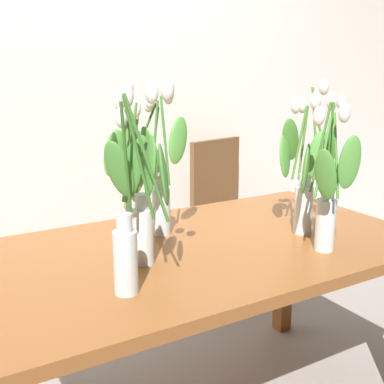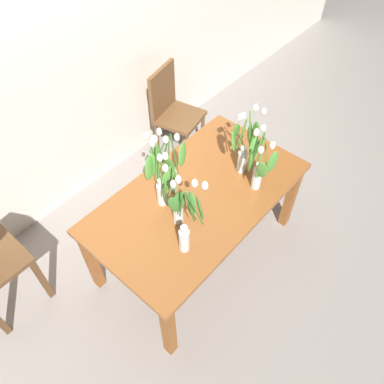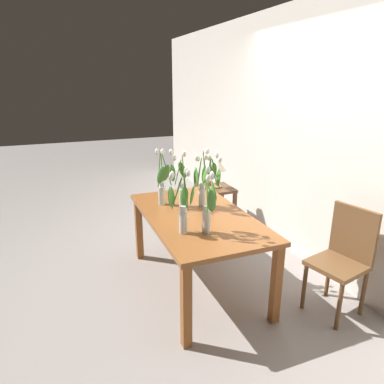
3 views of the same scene
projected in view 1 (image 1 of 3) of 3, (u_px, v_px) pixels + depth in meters
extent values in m
cube|color=silver|center=(77.00, 69.00, 2.70)|extent=(9.00, 0.10, 2.70)
cube|color=brown|center=(203.00, 250.00, 1.74)|extent=(1.60, 0.90, 0.04)
cube|color=brown|center=(284.00, 268.00, 2.52)|extent=(0.07, 0.07, 0.70)
cylinder|color=silver|center=(325.00, 225.00, 1.66)|extent=(0.07, 0.07, 0.18)
cylinder|color=silver|center=(328.00, 192.00, 1.63)|extent=(0.04, 0.04, 0.05)
cylinder|color=silver|center=(325.00, 233.00, 1.66)|extent=(0.06, 0.06, 0.11)
cylinder|color=#478433|center=(320.00, 148.00, 1.60)|extent=(0.04, 0.05, 0.30)
ellipsoid|color=white|center=(316.00, 101.00, 1.57)|extent=(0.04, 0.04, 0.06)
ellipsoid|color=#4C8E38|center=(306.00, 169.00, 1.60)|extent=(0.09, 0.07, 0.18)
cylinder|color=#478433|center=(336.00, 156.00, 1.55)|extent=(0.04, 0.08, 0.27)
ellipsoid|color=white|center=(344.00, 113.00, 1.48)|extent=(0.04, 0.04, 0.06)
ellipsoid|color=#4C8E38|center=(349.00, 162.00, 1.51)|extent=(0.09, 0.05, 0.18)
cylinder|color=#478433|center=(323.00, 157.00, 1.55)|extent=(0.10, 0.05, 0.25)
ellipsoid|color=white|center=(319.00, 116.00, 1.47)|extent=(0.04, 0.04, 0.06)
ellipsoid|color=#4C8E38|center=(326.00, 175.00, 1.51)|extent=(0.08, 0.07, 0.18)
cylinder|color=#478433|center=(330.00, 148.00, 1.62)|extent=(0.03, 0.04, 0.30)
ellipsoid|color=white|center=(332.00, 101.00, 1.60)|extent=(0.04, 0.04, 0.06)
ellipsoid|color=#4C8E38|center=(319.00, 155.00, 1.67)|extent=(0.10, 0.07, 0.18)
cylinder|color=silver|center=(161.00, 211.00, 1.82)|extent=(0.07, 0.07, 0.18)
cylinder|color=silver|center=(161.00, 182.00, 1.79)|extent=(0.04, 0.04, 0.05)
cylinder|color=silver|center=(161.00, 219.00, 1.82)|extent=(0.06, 0.06, 0.11)
cylinder|color=#3D752D|center=(154.00, 143.00, 1.80)|extent=(0.01, 0.08, 0.27)
ellipsoid|color=white|center=(148.00, 104.00, 1.79)|extent=(0.04, 0.04, 0.06)
ellipsoid|color=#4C8E38|center=(142.00, 153.00, 1.83)|extent=(0.08, 0.04, 0.17)
cylinder|color=#3D752D|center=(155.00, 143.00, 1.74)|extent=(0.04, 0.02, 0.30)
ellipsoid|color=white|center=(150.00, 100.00, 1.69)|extent=(0.04, 0.04, 0.06)
ellipsoid|color=#4C8E38|center=(151.00, 150.00, 1.69)|extent=(0.07, 0.10, 0.18)
cylinder|color=#3D752D|center=(165.00, 141.00, 1.72)|extent=(0.01, 0.06, 0.32)
ellipsoid|color=white|center=(168.00, 96.00, 1.66)|extent=(0.04, 0.04, 0.06)
ellipsoid|color=#4C8E38|center=(178.00, 140.00, 1.71)|extent=(0.12, 0.05, 0.18)
cylinder|color=#3D752D|center=(141.00, 141.00, 1.77)|extent=(0.09, 0.10, 0.28)
ellipsoid|color=white|center=(123.00, 99.00, 1.75)|extent=(0.04, 0.04, 0.06)
ellipsoid|color=#4C8E38|center=(128.00, 143.00, 1.76)|extent=(0.08, 0.08, 0.18)
cylinder|color=silver|center=(303.00, 210.00, 1.83)|extent=(0.07, 0.07, 0.18)
cylinder|color=silver|center=(305.00, 181.00, 1.81)|extent=(0.04, 0.04, 0.05)
cylinder|color=silver|center=(303.00, 218.00, 1.84)|extent=(0.06, 0.06, 0.11)
cylinder|color=#56933D|center=(303.00, 144.00, 1.80)|extent=(0.01, 0.04, 0.28)
ellipsoid|color=white|center=(302.00, 105.00, 1.78)|extent=(0.04, 0.04, 0.06)
ellipsoid|color=#4C8E38|center=(290.00, 140.00, 1.82)|extent=(0.12, 0.06, 0.18)
cylinder|color=#56933D|center=(324.00, 142.00, 1.78)|extent=(0.11, 0.05, 0.28)
ellipsoid|color=white|center=(342.00, 102.00, 1.76)|extent=(0.04, 0.04, 0.06)
ellipsoid|color=#4C8E38|center=(330.00, 149.00, 1.83)|extent=(0.05, 0.08, 0.18)
cylinder|color=#56933D|center=(299.00, 144.00, 1.79)|extent=(0.02, 0.05, 0.28)
ellipsoid|color=white|center=(296.00, 105.00, 1.77)|extent=(0.04, 0.04, 0.06)
ellipsoid|color=#4C8E38|center=(285.00, 155.00, 1.81)|extent=(0.09, 0.08, 0.18)
cylinder|color=#56933D|center=(315.00, 135.00, 1.77)|extent=(0.05, 0.02, 0.35)
ellipsoid|color=white|center=(324.00, 87.00, 1.74)|extent=(0.04, 0.04, 0.06)
ellipsoid|color=#4C8E38|center=(320.00, 155.00, 1.83)|extent=(0.05, 0.08, 0.17)
cylinder|color=silver|center=(126.00, 263.00, 1.33)|extent=(0.07, 0.07, 0.18)
cylinder|color=silver|center=(124.00, 223.00, 1.31)|extent=(0.04, 0.04, 0.05)
cylinder|color=silver|center=(126.00, 273.00, 1.34)|extent=(0.06, 0.06, 0.11)
cylinder|color=#3D752D|center=(139.00, 159.00, 1.28)|extent=(0.08, 0.01, 0.34)
ellipsoid|color=white|center=(152.00, 92.00, 1.26)|extent=(0.04, 0.04, 0.06)
ellipsoid|color=#427F33|center=(150.00, 167.00, 1.33)|extent=(0.05, 0.10, 0.18)
cylinder|color=#3D752D|center=(126.00, 160.00, 1.32)|extent=(0.06, 0.09, 0.32)
ellipsoid|color=white|center=(127.00, 97.00, 1.33)|extent=(0.04, 0.04, 0.06)
ellipsoid|color=#427F33|center=(119.00, 169.00, 1.37)|extent=(0.11, 0.07, 0.18)
cylinder|color=#3D752D|center=(147.00, 159.00, 1.26)|extent=(0.10, 0.07, 0.34)
ellipsoid|color=white|center=(167.00, 90.00, 1.22)|extent=(0.04, 0.04, 0.06)
ellipsoid|color=#427F33|center=(164.00, 175.00, 1.30)|extent=(0.06, 0.11, 0.18)
cylinder|color=silver|center=(143.00, 237.00, 1.54)|extent=(0.07, 0.07, 0.18)
cylinder|color=silver|center=(142.00, 202.00, 1.51)|extent=(0.04, 0.04, 0.05)
cylinder|color=silver|center=(143.00, 246.00, 1.55)|extent=(0.06, 0.06, 0.11)
cylinder|color=#56933D|center=(130.00, 153.00, 1.48)|extent=(0.05, 0.04, 0.31)
ellipsoid|color=white|center=(119.00, 101.00, 1.45)|extent=(0.04, 0.04, 0.06)
ellipsoid|color=#427F33|center=(114.00, 158.00, 1.47)|extent=(0.08, 0.11, 0.18)
cylinder|color=#56933D|center=(131.00, 163.00, 1.44)|extent=(0.08, 0.05, 0.27)
ellipsoid|color=white|center=(121.00, 117.00, 1.37)|extent=(0.04, 0.04, 0.06)
ellipsoid|color=#427F33|center=(131.00, 170.00, 1.39)|extent=(0.08, 0.09, 0.18)
cylinder|color=silver|center=(131.00, 219.00, 1.72)|extent=(0.07, 0.07, 0.18)
cylinder|color=silver|center=(130.00, 188.00, 1.69)|extent=(0.04, 0.04, 0.05)
cylinder|color=silver|center=(131.00, 227.00, 1.73)|extent=(0.06, 0.06, 0.11)
cylinder|color=#56933D|center=(126.00, 142.00, 1.67)|extent=(0.01, 0.04, 0.33)
ellipsoid|color=white|center=(122.00, 93.00, 1.65)|extent=(0.04, 0.04, 0.06)
ellipsoid|color=#4C8E38|center=(114.00, 153.00, 1.70)|extent=(0.12, 0.05, 0.18)
cylinder|color=#56933D|center=(129.00, 139.00, 1.68)|extent=(0.03, 0.04, 0.34)
ellipsoid|color=white|center=(128.00, 88.00, 1.66)|extent=(0.04, 0.04, 0.06)
ellipsoid|color=#4C8E38|center=(123.00, 153.00, 1.73)|extent=(0.09, 0.06, 0.17)
cylinder|color=#56933D|center=(128.00, 152.00, 1.64)|extent=(0.03, 0.04, 0.27)
ellipsoid|color=white|center=(126.00, 112.00, 1.59)|extent=(0.04, 0.04, 0.06)
ellipsoid|color=#4C8E38|center=(135.00, 170.00, 1.61)|extent=(0.08, 0.06, 0.17)
cylinder|color=#56933D|center=(133.00, 151.00, 1.63)|extent=(0.01, 0.06, 0.28)
ellipsoid|color=white|center=(136.00, 109.00, 1.58)|extent=(0.04, 0.04, 0.06)
ellipsoid|color=#4C8E38|center=(147.00, 159.00, 1.62)|extent=(0.11, 0.03, 0.18)
cube|color=brown|center=(236.00, 220.00, 2.98)|extent=(0.48, 0.48, 0.04)
cylinder|color=brown|center=(273.00, 256.00, 3.03)|extent=(0.04, 0.04, 0.43)
cylinder|color=brown|center=(237.00, 271.00, 2.81)|extent=(0.04, 0.04, 0.43)
cylinder|color=brown|center=(233.00, 243.00, 3.27)|extent=(0.04, 0.04, 0.43)
cylinder|color=brown|center=(197.00, 255.00, 3.05)|extent=(0.04, 0.04, 0.43)
cube|color=brown|center=(215.00, 176.00, 3.05)|extent=(0.40, 0.12, 0.46)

